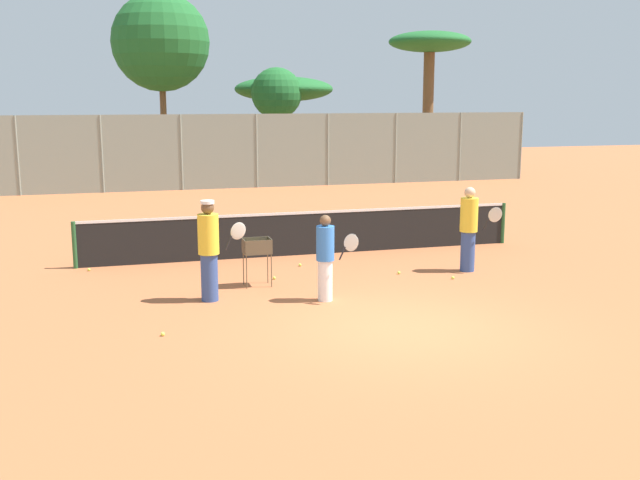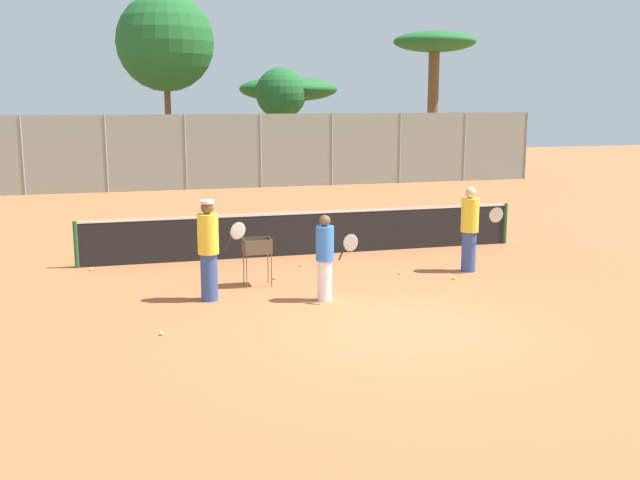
% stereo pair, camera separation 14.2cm
% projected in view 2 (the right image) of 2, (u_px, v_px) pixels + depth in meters
% --- Properties ---
extents(ground_plane, '(80.00, 80.00, 0.00)m').
position_uv_depth(ground_plane, '(400.00, 328.00, 12.51)').
color(ground_plane, '#B26038').
extents(tennis_net, '(10.87, 0.10, 1.07)m').
position_uv_depth(tennis_net, '(307.00, 232.00, 18.25)').
color(tennis_net, '#26592D').
rests_on(tennis_net, ground_plane).
extents(back_fence, '(28.48, 0.08, 3.11)m').
position_uv_depth(back_fence, '(224.00, 152.00, 31.27)').
color(back_fence, gray).
rests_on(back_fence, ground_plane).
extents(tree_0, '(2.41, 2.41, 5.19)m').
position_uv_depth(tree_0, '(281.00, 95.00, 35.41)').
color(tree_0, brown).
rests_on(tree_0, ground_plane).
extents(tree_1, '(4.88, 4.88, 4.80)m').
position_uv_depth(tree_1, '(288.00, 90.00, 37.15)').
color(tree_1, brown).
rests_on(tree_1, ground_plane).
extents(tree_2, '(4.39, 4.39, 8.42)m').
position_uv_depth(tree_2, '(165.00, 43.00, 33.59)').
color(tree_2, brown).
rests_on(tree_2, ground_plane).
extents(tree_3, '(4.21, 4.21, 7.11)m').
position_uv_depth(tree_3, '(434.00, 48.00, 38.22)').
color(tree_3, brown).
rests_on(tree_3, ground_plane).
extents(player_white_outfit, '(0.81, 0.66, 1.88)m').
position_uv_depth(player_white_outfit, '(470.00, 229.00, 16.43)').
color(player_white_outfit, '#334C8C').
rests_on(player_white_outfit, ground_plane).
extents(player_red_cap, '(0.73, 0.66, 1.65)m').
position_uv_depth(player_red_cap, '(325.00, 257.00, 14.06)').
color(player_red_cap, white).
rests_on(player_red_cap, ground_plane).
extents(player_yellow_shirt, '(0.96, 0.40, 1.92)m').
position_uv_depth(player_yellow_shirt, '(209.00, 249.00, 14.06)').
color(player_yellow_shirt, '#334C8C').
rests_on(player_yellow_shirt, ground_plane).
extents(ball_cart, '(0.56, 0.41, 0.98)m').
position_uv_depth(ball_cart, '(257.00, 250.00, 15.20)').
color(ball_cart, brown).
rests_on(ball_cart, ground_plane).
extents(tennis_ball_0, '(0.07, 0.07, 0.07)m').
position_uv_depth(tennis_ball_0, '(161.00, 334.00, 12.13)').
color(tennis_ball_0, '#D1E54C').
rests_on(tennis_ball_0, ground_plane).
extents(tennis_ball_1, '(0.07, 0.07, 0.07)m').
position_uv_depth(tennis_ball_1, '(453.00, 278.00, 15.85)').
color(tennis_ball_1, '#D1E54C').
rests_on(tennis_ball_1, ground_plane).
extents(tennis_ball_2, '(0.07, 0.07, 0.07)m').
position_uv_depth(tennis_ball_2, '(275.00, 278.00, 15.87)').
color(tennis_ball_2, '#D1E54C').
rests_on(tennis_ball_2, ground_plane).
extents(tennis_ball_3, '(0.07, 0.07, 0.07)m').
position_uv_depth(tennis_ball_3, '(90.00, 269.00, 16.67)').
color(tennis_ball_3, '#D1E54C').
rests_on(tennis_ball_3, ground_plane).
extents(tennis_ball_4, '(0.07, 0.07, 0.07)m').
position_uv_depth(tennis_ball_4, '(399.00, 273.00, 16.31)').
color(tennis_ball_4, '#D1E54C').
rests_on(tennis_ball_4, ground_plane).
extents(tennis_ball_5, '(0.07, 0.07, 0.07)m').
position_uv_depth(tennis_ball_5, '(301.00, 265.00, 17.09)').
color(tennis_ball_5, '#D1E54C').
rests_on(tennis_ball_5, ground_plane).
extents(tennis_ball_6, '(0.07, 0.07, 0.07)m').
position_uv_depth(tennis_ball_6, '(327.00, 265.00, 17.04)').
color(tennis_ball_6, '#D1E54C').
rests_on(tennis_ball_6, ground_plane).
extents(parked_car, '(4.20, 1.70, 1.60)m').
position_uv_depth(parked_car, '(90.00, 166.00, 34.50)').
color(parked_car, white).
rests_on(parked_car, ground_plane).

